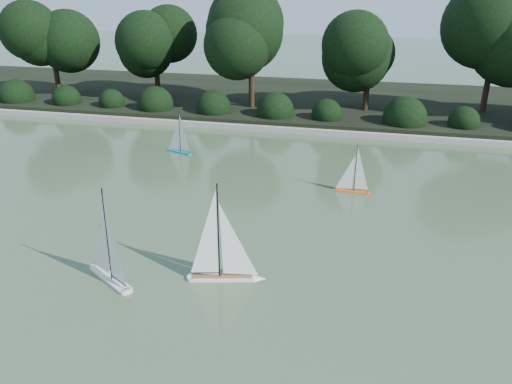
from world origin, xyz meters
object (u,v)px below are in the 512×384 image
Objects in this scene: sailboat_white_b at (228,264)px; race_buoy at (104,226)px; sailboat_teal at (177,145)px; sailboat_white_a at (106,263)px; sailboat_orange at (350,184)px.

race_buoy is (-2.95, 1.27, -0.28)m from sailboat_white_b.
sailboat_white_b is 1.41× the size of sailboat_teal.
sailboat_white_a reaches higher than sailboat_orange.
sailboat_teal is at bearing 93.64° from race_buoy.
sailboat_teal is at bearing 118.53° from sailboat_white_b.
sailboat_teal is at bearing 160.07° from sailboat_orange.
sailboat_orange is (1.70, 4.18, -0.08)m from sailboat_white_b.
sailboat_orange is at bearing 32.08° from race_buoy.
race_buoy is (0.30, -4.70, -0.20)m from sailboat_teal.
race_buoy is (-4.64, -2.91, -0.19)m from sailboat_orange.
sailboat_white_b is at bearing -61.47° from sailboat_teal.
sailboat_teal is 8.33× the size of race_buoy.
sailboat_teal reaches higher than sailboat_orange.
sailboat_white_a is 1.37× the size of sailboat_teal.
sailboat_white_a is at bearing -128.43° from sailboat_orange.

